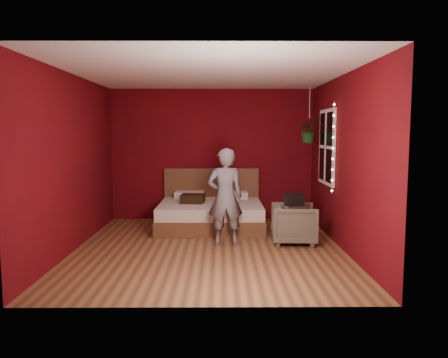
% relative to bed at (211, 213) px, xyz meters
% --- Properties ---
extents(floor, '(4.50, 4.50, 0.00)m').
position_rel_bed_xyz_m(floor, '(0.01, -1.49, -0.27)').
color(floor, olive).
rests_on(floor, ground).
extents(room_walls, '(4.04, 4.54, 2.62)m').
position_rel_bed_xyz_m(room_walls, '(0.01, -1.49, 1.41)').
color(room_walls, '#650A0C').
rests_on(room_walls, ground).
extents(window, '(0.05, 0.97, 1.27)m').
position_rel_bed_xyz_m(window, '(1.97, -0.59, 1.23)').
color(window, white).
rests_on(window, room_walls).
extents(fairy_lights, '(0.04, 0.04, 1.45)m').
position_rel_bed_xyz_m(fairy_lights, '(1.95, -1.11, 1.23)').
color(fairy_lights, silver).
rests_on(fairy_lights, room_walls).
extents(bed, '(1.88, 1.60, 1.03)m').
position_rel_bed_xyz_m(bed, '(0.00, 0.00, 0.00)').
color(bed, brown).
rests_on(bed, ground).
extents(person, '(0.59, 0.43, 1.51)m').
position_rel_bed_xyz_m(person, '(0.25, -1.29, 0.48)').
color(person, slate).
rests_on(person, ground).
extents(armchair, '(0.73, 0.71, 0.63)m').
position_rel_bed_xyz_m(armchair, '(1.35, -1.20, 0.04)').
color(armchair, '#605E4C').
rests_on(armchair, ground).
extents(handbag, '(0.31, 0.21, 0.20)m').
position_rel_bed_xyz_m(handbag, '(1.31, -1.34, 0.46)').
color(handbag, black).
rests_on(handbag, armchair).
extents(throw_pillow, '(0.45, 0.45, 0.15)m').
position_rel_bed_xyz_m(throw_pillow, '(-0.33, -0.08, 0.27)').
color(throw_pillow, black).
rests_on(throw_pillow, bed).
extents(hanging_plant, '(0.40, 0.34, 1.05)m').
position_rel_bed_xyz_m(hanging_plant, '(1.79, 0.02, 1.50)').
color(hanging_plant, silver).
rests_on(hanging_plant, room_walls).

